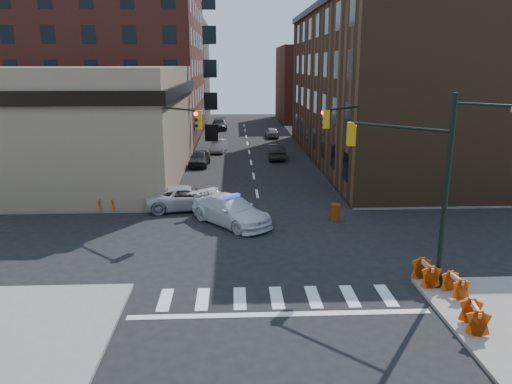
{
  "coord_description": "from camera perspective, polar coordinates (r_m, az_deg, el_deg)",
  "views": [
    {
      "loc": [
        -1.69,
        -25.26,
        9.19
      ],
      "look_at": [
        -0.44,
        1.95,
        2.2
      ],
      "focal_mm": 35.0,
      "sensor_mm": 36.0,
      "label": 1
    }
  ],
  "objects": [
    {
      "name": "parked_car_efar",
      "position": [
        64.75,
        1.83,
        6.82
      ],
      "size": [
        1.68,
        3.9,
        1.31
      ],
      "primitive_type": "imported",
      "rotation": [
        0.0,
        0.0,
        3.18
      ],
      "color": "gray",
      "rests_on": "ground"
    },
    {
      "name": "parked_car_wdeep",
      "position": [
        72.87,
        -4.21,
        7.71
      ],
      "size": [
        2.33,
        5.29,
        1.51
      ],
      "primitive_type": "imported",
      "rotation": [
        0.0,
        0.0,
        0.04
      ],
      "color": "black",
      "rests_on": "ground"
    },
    {
      "name": "barricade_se_a",
      "position": [
        22.55,
        18.85,
        -8.76
      ],
      "size": [
        0.71,
        1.29,
        0.94
      ],
      "primitive_type": null,
      "rotation": [
        0.0,
        0.0,
        1.64
      ],
      "color": "#C84909",
      "rests_on": "sidewalk_se"
    },
    {
      "name": "barricade_se_c",
      "position": [
        19.52,
        23.68,
        -12.99
      ],
      "size": [
        0.83,
        1.32,
        0.92
      ],
      "primitive_type": null,
      "rotation": [
        0.0,
        0.0,
        1.38
      ],
      "color": "#C23709",
      "rests_on": "sidewalk_se"
    },
    {
      "name": "filler_ne",
      "position": [
        84.78,
        8.23,
        12.1
      ],
      "size": [
        16.0,
        16.0,
        12.0
      ],
      "primitive_type": "cube",
      "color": "maroon",
      "rests_on": "ground"
    },
    {
      "name": "signal_pole_se",
      "position": [
        21.68,
        18.33,
        1.47
      ],
      "size": [
        5.4,
        5.27,
        8.0
      ],
      "rotation": [
        0.0,
        0.0,
        2.36
      ],
      "color": "black",
      "rests_on": "sidewalk_se"
    },
    {
      "name": "barrel_road",
      "position": [
        30.37,
        9.05,
        -2.34
      ],
      "size": [
        0.76,
        0.76,
        1.08
      ],
      "primitive_type": "cylinder",
      "rotation": [
        0.0,
        0.0,
        0.32
      ],
      "color": "orange",
      "rests_on": "ground"
    },
    {
      "name": "barricade_nw_a",
      "position": [
        35.21,
        -15.24,
        -0.24
      ],
      "size": [
        1.22,
        0.64,
        0.9
      ],
      "primitive_type": null,
      "rotation": [
        0.0,
        0.0,
        0.04
      ],
      "color": "#E2420A",
      "rests_on": "sidewalk_nw"
    },
    {
      "name": "tree_ne_near",
      "position": [
        52.38,
        7.57,
        8.03
      ],
      "size": [
        3.0,
        3.0,
        4.85
      ],
      "color": "black",
      "rests_on": "sidewalk_ne"
    },
    {
      "name": "signal_pole_nw",
      "position": [
        31.25,
        -10.29,
        5.23
      ],
      "size": [
        3.58,
        3.67,
        8.0
      ],
      "rotation": [
        0.0,
        0.0,
        -0.79
      ],
      "color": "black",
      "rests_on": "sidewalk_nw"
    },
    {
      "name": "filler_nw",
      "position": [
        88.43,
        -12.27,
        13.31
      ],
      "size": [
        20.0,
        18.0,
        16.0
      ],
      "primitive_type": "cube",
      "color": "brown",
      "rests_on": "ground"
    },
    {
      "name": "pedestrian_b",
      "position": [
        35.11,
        -17.63,
        0.27
      ],
      "size": [
        0.97,
        0.82,
        1.77
      ],
      "primitive_type": "imported",
      "rotation": [
        0.0,
        0.0,
        0.19
      ],
      "color": "black",
      "rests_on": "sidewalk_nw"
    },
    {
      "name": "barricade_se_b",
      "position": [
        21.93,
        21.82,
        -9.88
      ],
      "size": [
        0.69,
        1.16,
        0.82
      ],
      "primitive_type": null,
      "rotation": [
        0.0,
        0.0,
        1.71
      ],
      "color": "#C45109",
      "rests_on": "sidewalk_se"
    },
    {
      "name": "barrel_bank",
      "position": [
        33.96,
        -8.98,
        -0.66
      ],
      "size": [
        0.54,
        0.54,
        0.95
      ],
      "primitive_type": "cylinder",
      "rotation": [
        0.0,
        0.0,
        0.02
      ],
      "color": "#D4480A",
      "rests_on": "ground"
    },
    {
      "name": "barricade_nw_b",
      "position": [
        33.14,
        -16.68,
        -1.32
      ],
      "size": [
        1.1,
        0.55,
        0.82
      ],
      "primitive_type": null,
      "rotation": [
        0.0,
        0.0,
        -0.0
      ],
      "color": "#C54109",
      "rests_on": "sidewalk_nw"
    },
    {
      "name": "signal_pole_ne",
      "position": [
        31.89,
        11.11,
        5.38
      ],
      "size": [
        3.67,
        3.58,
        8.0
      ],
      "rotation": [
        0.0,
        0.0,
        -2.36
      ],
      "color": "black",
      "rests_on": "sidewalk_ne"
    },
    {
      "name": "pedestrian_a",
      "position": [
        34.8,
        -16.63,
        0.09
      ],
      "size": [
        0.6,
        0.42,
        1.6
      ],
      "primitive_type": "imported",
      "rotation": [
        0.0,
        0.0,
        -0.06
      ],
      "color": "black",
      "rests_on": "sidewalk_nw"
    },
    {
      "name": "sidewalk_ne",
      "position": [
        63.7,
        20.31,
        5.28
      ],
      "size": [
        34.0,
        54.5,
        0.15
      ],
      "primitive_type": "cube",
      "color": "gray",
      "rests_on": "ground"
    },
    {
      "name": "ground",
      "position": [
        26.93,
        1.14,
        -5.56
      ],
      "size": [
        140.0,
        140.0,
        0.0
      ],
      "primitive_type": "plane",
      "color": "black",
      "rests_on": "ground"
    },
    {
      "name": "commercial_row_ne",
      "position": [
        50.01,
        14.76,
        11.43
      ],
      "size": [
        14.0,
        34.0,
        14.0
      ],
      "primitive_type": "cube",
      "color": "#49311D",
      "rests_on": "ground"
    },
    {
      "name": "parked_car_enear",
      "position": [
        49.89,
        2.37,
        4.65
      ],
      "size": [
        1.74,
        4.63,
        1.51
      ],
      "primitive_type": "imported",
      "rotation": [
        0.0,
        0.0,
        3.11
      ],
      "color": "black",
      "rests_on": "ground"
    },
    {
      "name": "parked_car_wfar",
      "position": [
        54.03,
        -4.27,
        5.27
      ],
      "size": [
        1.92,
        4.15,
        1.32
      ],
      "primitive_type": "imported",
      "rotation": [
        0.0,
        0.0,
        -0.14
      ],
      "color": "gray",
      "rests_on": "ground"
    },
    {
      "name": "tree_ne_far",
      "position": [
        60.24,
        6.24,
        8.88
      ],
      "size": [
        3.0,
        3.0,
        4.85
      ],
      "color": "black",
      "rests_on": "sidewalk_ne"
    },
    {
      "name": "parked_car_wnear",
      "position": [
        46.73,
        -6.48,
        3.86
      ],
      "size": [
        2.01,
        4.34,
        1.44
      ],
      "primitive_type": "imported",
      "rotation": [
        0.0,
        0.0,
        -0.07
      ],
      "color": "black",
      "rests_on": "ground"
    },
    {
      "name": "police_car",
      "position": [
        29.44,
        -2.88,
        -2.12
      ],
      "size": [
        5.43,
        5.88,
        1.66
      ],
      "primitive_type": "imported",
      "rotation": [
        0.0,
        0.0,
        0.69
      ],
      "color": "silver",
      "rests_on": "ground"
    },
    {
      "name": "apartment_block",
      "position": [
        67.45,
        -17.77,
        16.13
      ],
      "size": [
        25.0,
        25.0,
        24.0
      ],
      "primitive_type": "cube",
      "color": "maroon",
      "rests_on": "ground"
    },
    {
      "name": "bank_building",
      "position": [
        44.72,
        -22.82,
        7.26
      ],
      "size": [
        22.0,
        22.0,
        9.0
      ],
      "primitive_type": "cube",
      "color": "#887659",
      "rests_on": "ground"
    },
    {
      "name": "pickup",
      "position": [
        32.79,
        -7.85,
        -0.64
      ],
      "size": [
        5.82,
        3.44,
        1.52
      ],
      "primitive_type": "imported",
      "rotation": [
        0.0,
        0.0,
        1.75
      ],
      "color": "#B9B9BE",
      "rests_on": "ground"
    },
    {
      "name": "pedestrian_c",
      "position": [
        34.29,
        -20.28,
        -0.32
      ],
      "size": [
        1.06,
        0.6,
        1.71
      ],
      "primitive_type": "imported",
      "rotation": [
        0.0,
        0.0,
        0.19
      ],
      "color": "#212632",
      "rests_on": "sidewalk_nw"
    },
    {
      "name": "sidewalk_nw",
      "position": [
        62.47,
        -22.62,
        4.9
      ],
      "size": [
        34.0,
        54.5,
        0.15
      ],
      "primitive_type": "cube",
      "color": "gray",
      "rests_on": "ground"
    }
  ]
}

